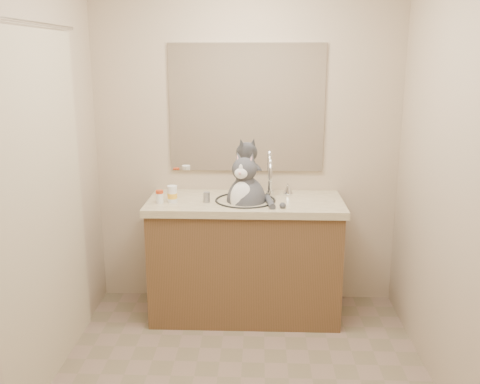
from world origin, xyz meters
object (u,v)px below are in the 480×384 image
(pill_bottle_orange, at_px, (172,194))
(grey_canister, at_px, (207,197))
(pill_bottle_redcap, at_px, (160,197))
(cat, at_px, (246,199))

(pill_bottle_orange, distance_m, grey_canister, 0.23)
(pill_bottle_redcap, relative_size, pill_bottle_orange, 0.77)
(cat, bearing_deg, pill_bottle_orange, -156.83)
(cat, bearing_deg, grey_canister, -153.94)
(cat, height_order, pill_bottle_orange, cat)
(pill_bottle_redcap, height_order, grey_canister, pill_bottle_redcap)
(pill_bottle_redcap, xyz_separation_m, grey_canister, (0.31, 0.03, -0.01))
(cat, distance_m, grey_canister, 0.27)
(pill_bottle_orange, height_order, grey_canister, pill_bottle_orange)
(cat, xyz_separation_m, pill_bottle_redcap, (-0.58, -0.07, 0.03))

